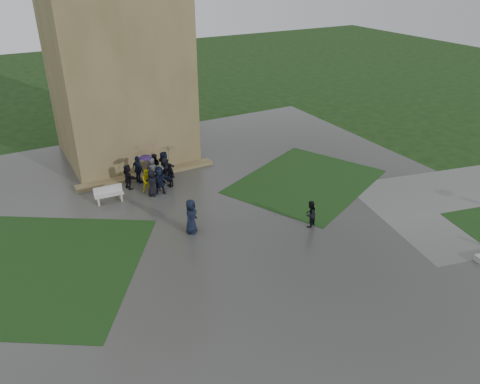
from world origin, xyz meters
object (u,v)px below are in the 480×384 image
tower (112,21)px  pedestrian_mid (191,216)px  pedestrian_near (310,214)px  bench (109,194)px

tower → pedestrian_mid: 14.50m
pedestrian_near → pedestrian_mid: bearing=-49.5°
bench → pedestrian_near: pedestrian_near is taller
pedestrian_near → tower: bearing=-95.5°
bench → tower: bearing=68.7°
bench → pedestrian_mid: size_ratio=0.89×
tower → pedestrian_mid: tower is taller
pedestrian_mid → bench: bearing=72.1°
bench → pedestrian_near: 11.51m
bench → pedestrian_near: bearing=-39.5°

